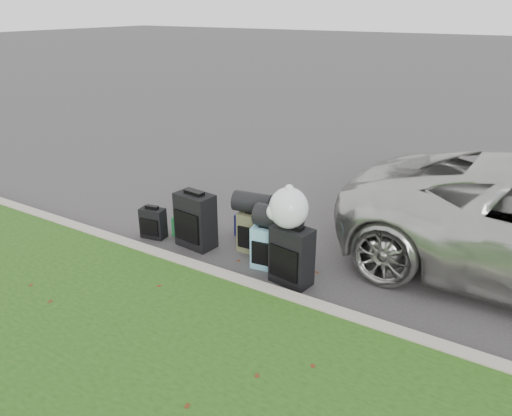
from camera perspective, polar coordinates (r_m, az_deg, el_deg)
The scene contains 12 objects.
ground at distance 7.16m, azimuth -0.17°, elevation -4.76°, with size 120.00×120.00×0.00m, color #383535.
curb at distance 6.40m, azimuth -5.01°, elevation -7.58°, with size 120.00×0.18×0.15m, color #9E937F.
suitcase_small_black at distance 7.59m, azimuth -11.67°, elevation -1.69°, with size 0.37×0.20×0.46m, color black.
suitcase_large_black_left at distance 7.16m, azimuth -6.93°, elevation -1.40°, with size 0.55×0.33×0.80m, color black.
suitcase_olive at distance 6.99m, azimuth -0.27°, elevation -2.83°, with size 0.42×0.26×0.57m, color #42432A.
suitcase_teal at distance 6.56m, azimuth 1.32°, elevation -4.58°, with size 0.40×0.24×0.58m, color #5890A6.
suitcase_large_black_right at distance 6.19m, azimuth 4.10°, elevation -5.47°, with size 0.50×0.30×0.75m, color black.
tote_green at distance 7.62m, azimuth -8.40°, elevation -2.02°, with size 0.26×0.21×0.29m, color #16672D.
tote_navy at distance 7.52m, azimuth -1.02°, elevation -1.95°, with size 0.31×0.25×0.33m, color #16164E.
duffel_left at distance 6.87m, azimuth -0.38°, elevation 0.61°, with size 0.29×0.29×0.54m, color black.
duffel_right at distance 6.38m, azimuth 2.19°, elevation -1.05°, with size 0.30×0.30×0.53m, color black.
trash_bag at distance 5.97m, azimuth 3.76°, elevation 0.00°, with size 0.48×0.48×0.48m, color white.
Camera 1 is at (3.41, -5.39, 3.25)m, focal length 35.00 mm.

